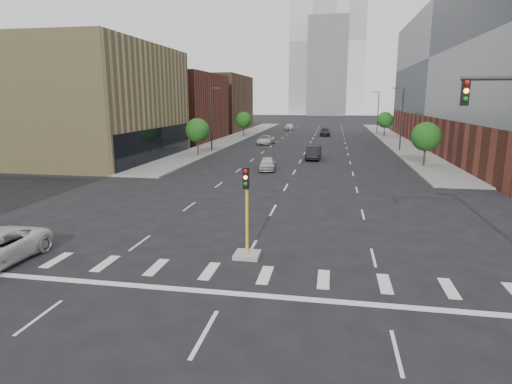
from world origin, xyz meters
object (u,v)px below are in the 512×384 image
(median_traffic_signal, at_px, (247,238))
(car_distant, at_px, (290,127))
(car_near_left, at_px, (267,164))
(car_mid_right, at_px, (313,153))
(car_deep_right, at_px, (325,132))
(car_far_left, at_px, (266,140))

(median_traffic_signal, distance_m, car_distant, 87.99)
(car_near_left, distance_m, car_distant, 62.13)
(car_mid_right, distance_m, car_distant, 53.33)
(car_mid_right, bearing_deg, car_near_left, -113.98)
(car_deep_right, bearing_deg, car_far_left, -117.72)
(car_distant, bearing_deg, car_near_left, -83.96)
(car_near_left, height_order, car_deep_right, car_deep_right)
(car_mid_right, distance_m, car_far_left, 19.68)
(car_near_left, distance_m, car_mid_right, 10.34)
(car_mid_right, height_order, car_far_left, car_mid_right)
(car_mid_right, height_order, car_deep_right, car_mid_right)
(car_near_left, bearing_deg, median_traffic_signal, -88.76)
(median_traffic_signal, xyz_separation_m, car_mid_right, (1.50, 35.05, -0.15))
(median_traffic_signal, relative_size, car_far_left, 0.86)
(median_traffic_signal, bearing_deg, car_deep_right, 88.27)
(car_mid_right, bearing_deg, median_traffic_signal, -90.92)
(median_traffic_signal, relative_size, car_mid_right, 0.88)
(car_mid_right, relative_size, car_distant, 1.06)
(car_near_left, bearing_deg, car_far_left, 93.97)
(car_near_left, xyz_separation_m, car_far_left, (-4.40, 26.91, -0.00))
(car_far_left, distance_m, car_distant, 35.10)
(car_far_left, height_order, car_distant, car_distant)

